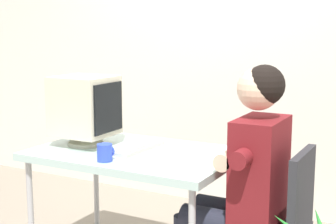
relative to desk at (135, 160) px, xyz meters
name	(u,v)px	position (x,y,z in m)	size (l,w,h in m)	color
wall_back	(262,24)	(0.30, 1.40, 0.79)	(8.00, 0.10, 3.00)	silver
desk	(135,160)	(0.00, 0.00, 0.00)	(1.18, 0.77, 0.76)	#B7B7BC
crt_monitor	(85,107)	(-0.35, -0.01, 0.29)	(0.35, 0.32, 0.43)	beige
keyboard	(135,147)	(-0.02, 0.03, 0.07)	(0.18, 0.41, 0.03)	silver
office_chair	(275,223)	(0.86, -0.03, -0.22)	(0.43, 0.43, 0.88)	#4C4C51
person_seated	(242,175)	(0.68, -0.03, 0.01)	(0.68, 0.57, 1.30)	maroon
desk_mug	(105,153)	(-0.02, -0.27, 0.10)	(0.08, 0.09, 0.10)	blue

